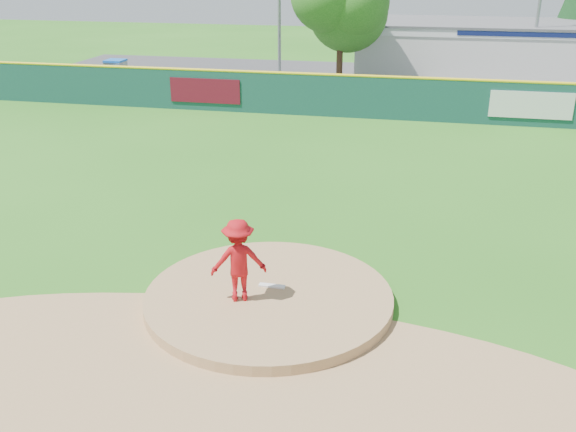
% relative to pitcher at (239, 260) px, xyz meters
% --- Properties ---
extents(ground, '(120.00, 120.00, 0.00)m').
position_rel_pitcher_xyz_m(ground, '(0.56, 0.37, -1.18)').
color(ground, '#286B19').
rests_on(ground, ground).
extents(pitchers_mound, '(5.50, 5.50, 0.50)m').
position_rel_pitcher_xyz_m(pitchers_mound, '(0.56, 0.37, -1.18)').
color(pitchers_mound, '#9E774C').
rests_on(pitchers_mound, ground).
extents(pitching_rubber, '(0.60, 0.15, 0.04)m').
position_rel_pitcher_xyz_m(pitching_rubber, '(0.56, 0.67, -0.91)').
color(pitching_rubber, white).
rests_on(pitching_rubber, pitchers_mound).
extents(infield_dirt_arc, '(15.40, 15.40, 0.01)m').
position_rel_pitcher_xyz_m(infield_dirt_arc, '(0.56, -2.63, -1.17)').
color(infield_dirt_arc, '#9E774C').
rests_on(infield_dirt_arc, ground).
extents(parking_lot, '(44.00, 16.00, 0.02)m').
position_rel_pitcher_xyz_m(parking_lot, '(0.56, 27.37, -1.17)').
color(parking_lot, '#38383A').
rests_on(parking_lot, ground).
extents(pitcher, '(1.36, 1.06, 1.85)m').
position_rel_pitcher_xyz_m(pitcher, '(0.00, 0.00, 0.00)').
color(pitcher, '#AD0E15').
rests_on(pitcher, pitchers_mound).
extents(van, '(4.72, 3.35, 1.19)m').
position_rel_pitcher_xyz_m(van, '(6.05, 22.72, -0.56)').
color(van, white).
rests_on(van, parking_lot).
extents(pool_building_grp, '(15.20, 8.20, 3.31)m').
position_rel_pitcher_xyz_m(pool_building_grp, '(6.56, 32.37, 0.49)').
color(pool_building_grp, silver).
rests_on(pool_building_grp, ground).
extents(fence_banners, '(18.95, 0.04, 1.20)m').
position_rel_pitcher_xyz_m(fence_banners, '(0.54, 18.29, -0.18)').
color(fence_banners, maroon).
rests_on(fence_banners, ground).
extents(playground_slide, '(1.06, 2.97, 1.64)m').
position_rel_pitcher_xyz_m(playground_slide, '(-14.13, 22.76, -0.34)').
color(playground_slide, blue).
rests_on(playground_slide, ground).
extents(outfield_fence, '(40.00, 0.14, 2.07)m').
position_rel_pitcher_xyz_m(outfield_fence, '(0.56, 18.37, -0.09)').
color(outfield_fence, '#13403A').
rests_on(outfield_fence, ground).
extents(deciduous_tree, '(5.60, 5.60, 7.36)m').
position_rel_pitcher_xyz_m(deciduous_tree, '(-1.44, 25.37, 3.38)').
color(deciduous_tree, '#382314').
rests_on(deciduous_tree, ground).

